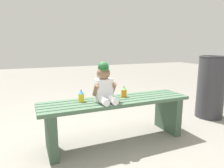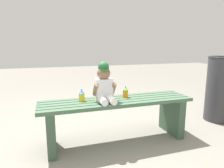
{
  "view_description": "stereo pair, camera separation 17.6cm",
  "coord_description": "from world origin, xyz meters",
  "views": [
    {
      "loc": [
        -0.85,
        -1.86,
        1.03
      ],
      "look_at": [
        -0.07,
        -0.05,
        0.65
      ],
      "focal_mm": 32.01,
      "sensor_mm": 36.0,
      "label": 1
    },
    {
      "loc": [
        -0.68,
        -1.92,
        1.03
      ],
      "look_at": [
        -0.07,
        -0.05,
        0.65
      ],
      "focal_mm": 32.01,
      "sensor_mm": 36.0,
      "label": 2
    }
  ],
  "objects": [
    {
      "name": "sippy_cup_right",
      "position": [
        0.12,
        0.06,
        0.53
      ],
      "size": [
        0.06,
        0.06,
        0.12
      ],
      "color": "orange",
      "rests_on": "park_bench"
    },
    {
      "name": "park_bench",
      "position": [
        0.0,
        -0.0,
        0.31
      ],
      "size": [
        1.61,
        0.4,
        0.47
      ],
      "color": "#47664C",
      "rests_on": "ground_plane"
    },
    {
      "name": "ground_plane",
      "position": [
        0.0,
        0.0,
        0.0
      ],
      "size": [
        16.0,
        16.0,
        0.0
      ],
      "primitive_type": "plane",
      "color": "gray"
    },
    {
      "name": "trash_bin",
      "position": [
        1.56,
        0.15,
        0.45
      ],
      "size": [
        0.38,
        0.38,
        0.89
      ],
      "color": "#333338",
      "rests_on": "ground_plane"
    },
    {
      "name": "child_figure",
      "position": [
        -0.15,
        -0.02,
        0.65
      ],
      "size": [
        0.23,
        0.27,
        0.4
      ],
      "color": "white",
      "rests_on": "park_bench"
    },
    {
      "name": "sippy_cup_left",
      "position": [
        -0.36,
        0.06,
        0.53
      ],
      "size": [
        0.06,
        0.06,
        0.12
      ],
      "color": "yellow",
      "rests_on": "park_bench"
    }
  ]
}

